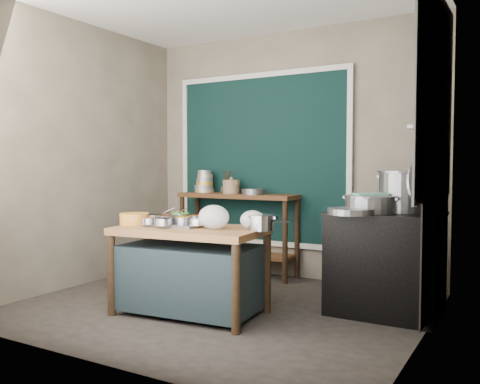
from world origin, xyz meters
The scene contains 30 objects.
floor centered at (0.00, 0.00, -0.01)m, with size 3.50×3.00×0.02m, color #2E2723.
back_wall centered at (0.00, 1.51, 1.40)m, with size 3.50×0.02×2.80m, color gray.
left_wall centered at (-1.76, 0.00, 1.40)m, with size 0.02×3.00×2.80m, color gray.
right_wall centered at (1.76, 0.00, 1.40)m, with size 0.02×3.00×2.80m, color gray.
curtain_panel centered at (-0.35, 1.47, 1.35)m, with size 2.10×0.02×1.90m, color black.
curtain_frame centered at (-0.35, 1.46, 1.35)m, with size 2.22×0.03×2.02m, color beige, non-canonical shape.
tile_panel centered at (1.74, 0.55, 1.85)m, with size 0.02×1.70×1.70m, color #B2B2AA.
soot_patch centered at (1.74, 0.65, 0.70)m, with size 0.01×1.30×1.30m, color black.
wall_shelf centered at (1.63, 0.85, 1.60)m, with size 0.22×0.70×0.03m, color beige.
prep_table centered at (-0.10, -0.30, 0.38)m, with size 1.25×0.72×0.75m, color #936035.
back_counter centered at (-0.55, 1.28, 0.47)m, with size 1.45×0.40×0.95m, color #4F3116.
stove_block centered at (1.35, 0.55, 0.42)m, with size 0.90×0.68×0.85m, color black.
stove_top centered at (1.35, 0.55, 0.86)m, with size 0.92×0.69×0.03m, color black.
condiment_tray centered at (-0.28, -0.26, 0.76)m, with size 0.50×0.36×0.02m, color gray.
condiment_bowls centered at (-0.31, -0.24, 0.80)m, with size 0.63×0.49×0.07m.
yellow_basin centered at (-0.66, -0.37, 0.80)m, with size 0.26×0.26×0.10m, color orange.
saucepan centered at (0.51, -0.17, 0.81)m, with size 0.23×0.23×0.13m, color gray, non-canonical shape.
plastic_bag_a centered at (0.14, -0.30, 0.85)m, with size 0.27×0.23×0.20m, color white.
plastic_bag_b centered at (0.45, -0.18, 0.83)m, with size 0.21×0.18×0.16m, color white.
bowl_stack centered at (-1.04, 1.31, 1.07)m, with size 0.24×0.24×0.27m.
utensil_cup centered at (-0.68, 1.25, 0.99)m, with size 0.14×0.14×0.08m, color gray.
ceramic_crock centered at (-0.62, 1.25, 1.02)m, with size 0.21×0.21×0.14m, color #957B51, non-canonical shape.
wide_bowl centered at (-0.31, 1.21, 0.98)m, with size 0.26×0.26×0.07m, color gray.
stock_pot centered at (1.47, 0.65, 1.06)m, with size 0.45×0.45×0.35m, color gray, non-canonical shape.
pot_lid centered at (1.64, 0.58, 1.10)m, with size 0.45×0.45×0.02m, color gray.
steamer centered at (1.24, 0.43, 0.95)m, with size 0.45×0.45×0.15m, color gray, non-canonical shape.
green_cloth centered at (1.24, 0.43, 1.04)m, with size 0.25×0.19×0.02m, color #619D79.
shallow_pan centered at (1.15, 0.19, 0.90)m, with size 0.38×0.38×0.05m, color gray.
shelf_bowl_stack centered at (1.63, 0.84, 1.67)m, with size 0.15×0.15×0.12m.
shelf_bowl_green centered at (1.63, 1.03, 1.64)m, with size 0.15×0.15×0.05m, color gray.
Camera 1 is at (2.43, -3.83, 1.28)m, focal length 38.00 mm.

